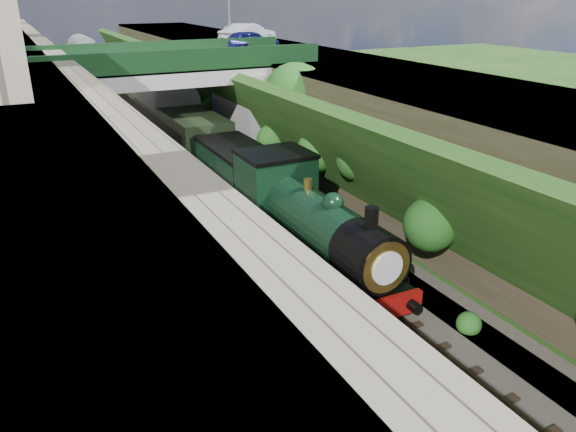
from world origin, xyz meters
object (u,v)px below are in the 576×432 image
at_px(tree, 296,98).
at_px(car_blue, 250,41).
at_px(road_bridge, 180,101).
at_px(tender, 237,178).
at_px(car_silver, 248,35).
at_px(locomotive, 309,226).

xyz_separation_m(tree, car_blue, (1.10, 8.77, 2.31)).
height_order(road_bridge, tender, road_bridge).
distance_m(road_bridge, car_silver, 11.17).
bearing_deg(tender, road_bridge, 91.81).
distance_m(road_bridge, locomotive, 15.61).
bearing_deg(tender, car_blue, 63.51).
height_order(tree, tender, tree).
height_order(tree, locomotive, tree).
height_order(car_silver, tender, car_silver).
bearing_deg(locomotive, car_blue, 73.01).
xyz_separation_m(road_bridge, tree, (4.97, -5.20, 0.57)).
relative_size(tree, tender, 1.10).
xyz_separation_m(tree, car_silver, (2.63, 12.83, 2.41)).
height_order(car_blue, car_silver, car_silver).
height_order(road_bridge, car_blue, car_blue).
bearing_deg(road_bridge, car_silver, 45.10).
bearing_deg(car_blue, locomotive, 154.31).
bearing_deg(locomotive, car_silver, 72.35).
height_order(road_bridge, locomotive, road_bridge).
xyz_separation_m(tree, tender, (-4.71, -2.89, -3.03)).
distance_m(tree, locomotive, 11.62).
xyz_separation_m(tree, locomotive, (-4.71, -10.25, -2.75)).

